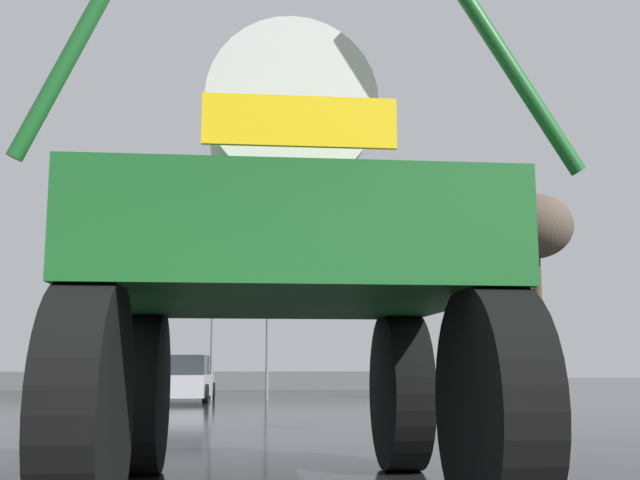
# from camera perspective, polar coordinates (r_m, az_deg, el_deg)

# --- Properties ---
(ground_plane) EXTENTS (120.00, 120.00, 0.00)m
(ground_plane) POSITION_cam_1_polar(r_m,az_deg,el_deg) (20.64, -5.63, -12.13)
(ground_plane) COLOR black
(oversize_sprayer) EXTENTS (4.17, 5.16, 4.63)m
(oversize_sprayer) POSITION_cam_1_polar(r_m,az_deg,el_deg) (7.42, -2.62, -2.06)
(oversize_sprayer) COLOR black
(oversize_sprayer) RESTS_ON ground
(sedan_ahead) EXTENTS (1.99, 4.15, 1.52)m
(sedan_ahead) POSITION_cam_1_polar(r_m,az_deg,el_deg) (27.34, -9.70, -9.77)
(sedan_ahead) COLOR #B7B7BF
(sedan_ahead) RESTS_ON ground
(traffic_signal_near_right) EXTENTS (0.24, 0.54, 4.05)m
(traffic_signal_near_right) POSITION_cam_1_polar(r_m,az_deg,el_deg) (12.93, 11.46, -0.79)
(traffic_signal_near_right) COLOR slate
(traffic_signal_near_right) RESTS_ON ground
(traffic_signal_far_left) EXTENTS (0.24, 0.55, 4.03)m
(traffic_signal_far_left) POSITION_cam_1_polar(r_m,az_deg,el_deg) (28.32, -7.63, -5.28)
(traffic_signal_far_left) COLOR slate
(traffic_signal_far_left) RESTS_ON ground
(traffic_signal_far_right) EXTENTS (0.24, 0.55, 4.02)m
(traffic_signal_far_right) POSITION_cam_1_polar(r_m,az_deg,el_deg) (28.30, -3.76, -5.36)
(traffic_signal_far_right) COLOR slate
(traffic_signal_far_right) RESTS_ON ground
(bare_tree_right) EXTENTS (2.51, 2.51, 6.77)m
(bare_tree_right) POSITION_cam_1_polar(r_m,az_deg,el_deg) (27.26, 15.02, 0.74)
(bare_tree_right) COLOR #473828
(bare_tree_right) RESTS_ON ground
(roadside_barrier) EXTENTS (27.26, 0.24, 0.90)m
(roadside_barrier) POSITION_cam_1_polar(r_m,az_deg,el_deg) (40.28, -5.40, -9.94)
(roadside_barrier) COLOR #59595B
(roadside_barrier) RESTS_ON ground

